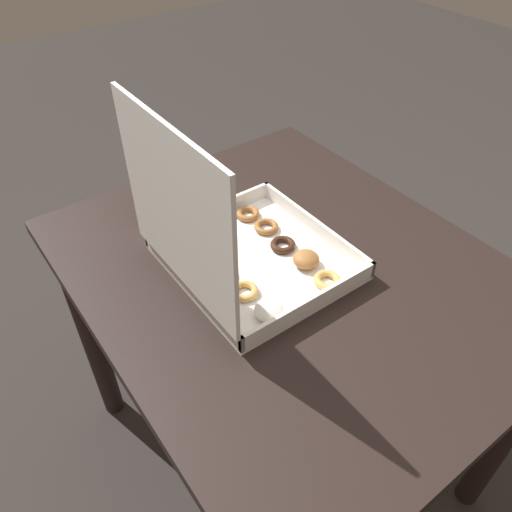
# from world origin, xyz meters

# --- Properties ---
(ground_plane) EXTENTS (8.00, 8.00, 0.00)m
(ground_plane) POSITION_xyz_m (0.00, 0.00, 0.00)
(ground_plane) COLOR #2D2826
(dining_table) EXTENTS (0.92, 0.76, 0.72)m
(dining_table) POSITION_xyz_m (0.00, 0.00, 0.60)
(dining_table) COLOR black
(dining_table) RESTS_ON ground_plane
(donut_box) EXTENTS (0.34, 0.32, 0.35)m
(donut_box) POSITION_xyz_m (0.05, 0.10, 0.80)
(donut_box) COLOR white
(donut_box) RESTS_ON dining_table
(coffee_mug) EXTENTS (0.10, 0.10, 0.10)m
(coffee_mug) POSITION_xyz_m (0.32, 0.11, 0.77)
(coffee_mug) COLOR #A3382D
(coffee_mug) RESTS_ON dining_table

